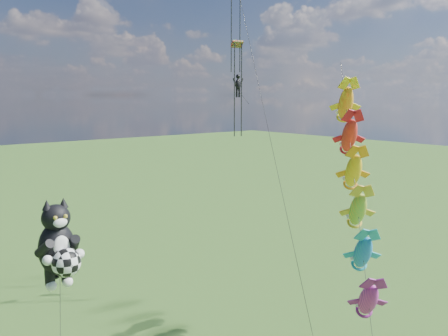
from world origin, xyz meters
TOP-DOWN VIEW (x-y plane):
  - cat_kite_rig at (5.25, 7.46)m, footprint 2.69×4.07m
  - fish_windsock_rig at (20.41, -0.84)m, footprint 10.99×11.75m
  - parafoil_rig at (21.40, 11.08)m, footprint 7.63×16.32m

SIDE VIEW (x-z plane):
  - cat_kite_rig at x=5.25m, z-range 2.58..12.98m
  - fish_windsock_rig at x=20.41m, z-range 1.14..19.45m
  - parafoil_rig at x=21.40m, z-range 4.56..31.29m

